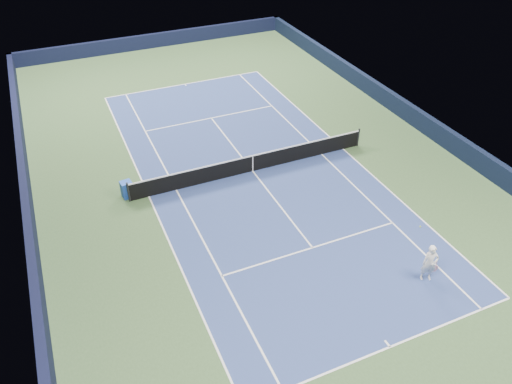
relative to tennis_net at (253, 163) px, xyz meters
name	(u,v)px	position (x,y,z in m)	size (l,w,h in m)	color
ground	(253,171)	(0.00, 0.00, -0.50)	(40.00, 40.00, 0.00)	#35522C
wall_far	(155,40)	(0.00, 19.82, 0.05)	(22.00, 0.35, 1.10)	black
wall_right	(422,122)	(10.82, 0.00, 0.05)	(0.35, 40.00, 1.10)	black
wall_left	(29,216)	(-10.82, 0.00, 0.05)	(0.35, 40.00, 1.10)	black
court_surface	(253,171)	(0.00, 0.00, -0.50)	(10.97, 23.77, 0.01)	navy
baseline_far	(185,84)	(0.00, 11.88, -0.50)	(10.97, 0.08, 0.00)	white
baseline_near	(390,347)	(0.00, -11.88, -0.50)	(10.97, 0.08, 0.00)	white
sideline_doubles_right	(343,149)	(5.49, 0.00, -0.50)	(0.08, 23.77, 0.00)	white
sideline_doubles_left	(149,196)	(-5.49, 0.00, -0.50)	(0.08, 23.77, 0.00)	white
sideline_singles_right	(322,154)	(4.12, 0.00, -0.50)	(0.08, 23.77, 0.00)	white
sideline_singles_left	(176,190)	(-4.12, 0.00, -0.50)	(0.08, 23.77, 0.00)	white
service_line_far	(211,118)	(0.00, 6.40, -0.50)	(8.23, 0.08, 0.00)	white
service_line_near	(312,248)	(0.00, -6.40, -0.50)	(8.23, 0.08, 0.00)	white
center_service_line	(253,171)	(0.00, 0.00, -0.50)	(0.08, 12.80, 0.00)	white
center_mark_far	(185,85)	(0.00, 11.73, -0.50)	(0.08, 0.30, 0.00)	white
center_mark_near	(387,344)	(0.00, -11.73, -0.50)	(0.08, 0.30, 0.00)	white
tennis_net	(253,163)	(0.00, 0.00, 0.00)	(12.90, 0.10, 1.07)	black
sponsor_cube	(127,189)	(-6.40, 0.42, -0.08)	(0.59, 0.54, 0.85)	blue
tennis_player	(430,263)	(3.24, -9.77, 0.33)	(0.82, 1.33, 1.90)	white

